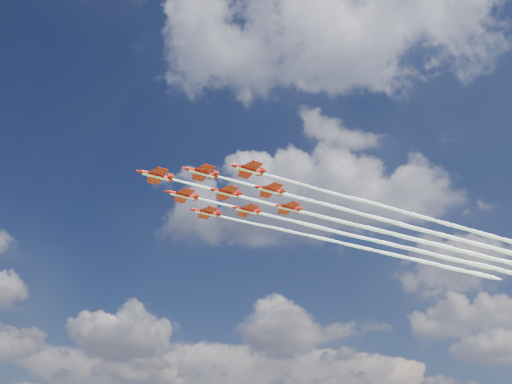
{
  "coord_description": "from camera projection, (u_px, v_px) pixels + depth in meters",
  "views": [
    {
      "loc": [
        45.08,
        -115.48,
        16.18
      ],
      "look_at": [
        13.44,
        -0.96,
        81.95
      ],
      "focal_mm": 35.0,
      "sensor_mm": 36.0,
      "label": 1
    }
  ],
  "objects": [
    {
      "name": "jet_row2_port",
      "position": [
        396.0,
        223.0,
        156.76
      ],
      "size": [
        102.02,
        95.95,
        2.57
      ],
      "rotation": [
        0.0,
        0.0,
        0.75
      ],
      "color": "#B5100A"
    },
    {
      "name": "jet_row4_port",
      "position": [
        443.0,
        235.0,
        164.99
      ],
      "size": [
        102.02,
        95.95,
        2.57
      ],
      "rotation": [
        0.0,
        0.0,
        0.75
      ],
      "color": "#B5100A"
    },
    {
      "name": "jet_tail",
      "position": [
        449.0,
        248.0,
        174.53
      ],
      "size": [
        102.02,
        95.95,
        2.57
      ],
      "rotation": [
        0.0,
        0.0,
        0.75
      ],
      "color": "#B5100A"
    },
    {
      "name": "jet_lead",
      "position": [
        357.0,
        225.0,
        158.08
      ],
      "size": [
        102.02,
        95.95,
        2.57
      ],
      "rotation": [
        0.0,
        0.0,
        0.75
      ],
      "color": "#B5100A"
    },
    {
      "name": "jet_row3_centre",
      "position": [
        405.0,
        237.0,
        166.31
      ],
      "size": [
        102.02,
        95.95,
        2.57
      ],
      "rotation": [
        0.0,
        0.0,
        0.75
      ],
      "color": "#B5100A"
    },
    {
      "name": "jet_row2_starb",
      "position": [
        368.0,
        239.0,
        167.63
      ],
      "size": [
        102.02,
        95.95,
        2.57
      ],
      "rotation": [
        0.0,
        0.0,
        0.75
      ],
      "color": "#B5100A"
    },
    {
      "name": "jet_row3_port",
      "position": [
        436.0,
        221.0,
        155.44
      ],
      "size": [
        102.02,
        95.95,
        2.57
      ],
      "rotation": [
        0.0,
        0.0,
        0.75
      ],
      "color": "#B5100A"
    },
    {
      "name": "jet_row3_starb",
      "position": [
        378.0,
        251.0,
        177.17
      ],
      "size": [
        102.02,
        95.95,
        2.57
      ],
      "rotation": [
        0.0,
        0.0,
        0.75
      ],
      "color": "#B5100A"
    },
    {
      "name": "jet_row4_starb",
      "position": [
        413.0,
        250.0,
        175.85
      ],
      "size": [
        102.02,
        95.95,
        2.57
      ],
      "rotation": [
        0.0,
        0.0,
        0.75
      ],
      "color": "#B5100A"
    }
  ]
}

